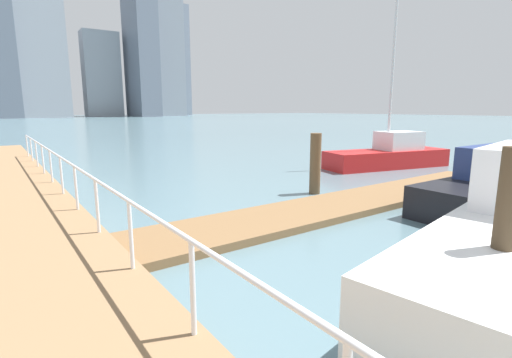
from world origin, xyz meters
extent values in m
plane|color=slate|center=(0.00, 20.00, 0.00)|extent=(300.00, 300.00, 0.00)
cube|color=olive|center=(3.70, 7.93, 0.09)|extent=(14.40, 2.00, 0.18)
cylinder|color=white|center=(-3.15, 4.30, 0.93)|extent=(0.06, 0.06, 1.05)
cylinder|color=white|center=(-3.15, 6.36, 0.93)|extent=(0.06, 0.06, 1.05)
cylinder|color=white|center=(-3.15, 8.42, 0.93)|extent=(0.06, 0.06, 1.05)
cylinder|color=white|center=(-3.15, 10.48, 0.93)|extent=(0.06, 0.06, 1.05)
cylinder|color=white|center=(-3.15, 12.54, 0.93)|extent=(0.06, 0.06, 1.05)
cylinder|color=white|center=(-3.15, 14.59, 0.93)|extent=(0.06, 0.06, 1.05)
cylinder|color=white|center=(-3.15, 16.65, 0.93)|extent=(0.06, 0.06, 1.05)
cylinder|color=white|center=(-3.15, 18.71, 0.93)|extent=(0.06, 0.06, 1.05)
cylinder|color=white|center=(-3.15, 20.77, 0.93)|extent=(0.06, 0.06, 1.05)
cylinder|color=white|center=(-3.15, 22.83, 0.93)|extent=(0.06, 0.06, 1.05)
cylinder|color=white|center=(-3.15, 9.45, 1.45)|extent=(0.06, 26.76, 0.06)
cylinder|color=brown|center=(3.90, 9.70, 0.99)|extent=(0.36, 0.36, 1.99)
cylinder|color=#473826|center=(0.05, 2.67, 1.18)|extent=(0.24, 0.24, 2.36)
cube|color=red|center=(10.62, 11.74, 0.41)|extent=(6.41, 3.06, 0.83)
cube|color=white|center=(11.25, 11.59, 1.26)|extent=(2.20, 1.78, 0.86)
cylinder|color=silver|center=(10.62, 11.74, 4.96)|extent=(0.12, 0.12, 8.26)
cube|color=black|center=(6.37, 5.38, 0.42)|extent=(5.31, 1.92, 0.85)
cube|color=navy|center=(6.86, 5.37, 1.29)|extent=(2.39, 1.52, 0.88)
cube|color=#8C939E|center=(28.21, 134.52, 13.56)|extent=(11.41, 7.10, 27.12)
cube|color=slate|center=(39.74, 128.50, 30.14)|extent=(8.02, 13.67, 60.27)
cube|color=#8C939E|center=(50.58, 136.48, 37.94)|extent=(13.88, 10.69, 75.88)
cube|color=gray|center=(62.35, 149.57, 21.40)|extent=(6.36, 10.96, 42.80)
camera|label=1|loc=(-4.73, 0.96, 2.78)|focal=26.35mm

